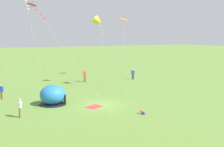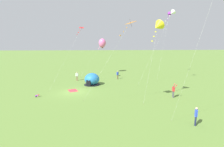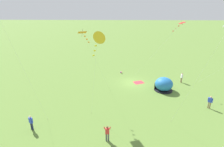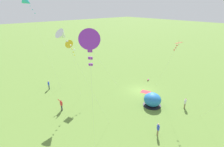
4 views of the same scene
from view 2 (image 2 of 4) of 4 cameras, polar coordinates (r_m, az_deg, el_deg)
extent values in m
plane|color=olive|center=(27.20, -12.40, -5.96)|extent=(300.00, 300.00, 0.00)
ellipsoid|color=#2672BF|center=(31.02, -6.56, -1.82)|extent=(2.70, 2.60, 2.10)
cylinder|color=black|center=(31.24, -6.52, -3.61)|extent=(2.81, 2.81, 0.10)
cube|color=black|center=(30.03, -7.68, -3.21)|extent=(0.45, 0.77, 1.10)
cube|color=#CC333D|center=(28.12, -12.65, -5.43)|extent=(2.07, 1.86, 0.01)
cylinder|color=purple|center=(26.38, -23.42, -6.69)|extent=(0.31, 0.37, 0.22)
sphere|color=beige|center=(26.37, -22.85, -6.59)|extent=(0.19, 0.19, 0.19)
cylinder|color=#D83F3F|center=(26.35, -22.87, -6.40)|extent=(0.24, 0.24, 0.06)
cylinder|color=beige|center=(26.50, -23.14, -6.79)|extent=(0.07, 0.07, 0.17)
cylinder|color=beige|center=(26.31, -23.14, -6.91)|extent=(0.07, 0.07, 0.17)
cylinder|color=navy|center=(26.49, -23.66, -6.87)|extent=(0.09, 0.09, 0.13)
cylinder|color=navy|center=(26.34, -23.66, -6.97)|extent=(0.09, 0.09, 0.13)
cylinder|color=#8C7251|center=(35.08, -11.50, -1.59)|extent=(0.15, 0.15, 0.88)
cylinder|color=#8C7251|center=(35.09, -11.18, -1.57)|extent=(0.15, 0.15, 0.88)
cube|color=white|center=(34.95, -11.38, -0.39)|extent=(0.30, 0.42, 0.60)
sphere|color=tan|center=(34.87, -11.41, 0.30)|extent=(0.22, 0.22, 0.22)
cylinder|color=white|center=(34.94, -11.79, -0.41)|extent=(0.09, 0.09, 0.58)
cylinder|color=white|center=(34.96, -10.97, -0.37)|extent=(0.09, 0.09, 0.58)
cylinder|color=#8C7251|center=(35.73, 1.74, -1.18)|extent=(0.15, 0.15, 0.88)
cylinder|color=#8C7251|center=(35.88, 1.93, -1.13)|extent=(0.15, 0.15, 0.88)
cube|color=blue|center=(35.67, 1.84, 0.01)|extent=(0.44, 0.43, 0.60)
sphere|color=tan|center=(35.60, 1.84, 0.69)|extent=(0.22, 0.22, 0.22)
cylinder|color=blue|center=(35.47, 1.60, -0.04)|extent=(0.09, 0.09, 0.58)
cylinder|color=blue|center=(35.87, 2.07, 0.07)|extent=(0.09, 0.09, 0.58)
cylinder|color=#4C4C51|center=(25.44, 19.26, -6.39)|extent=(0.15, 0.15, 0.88)
cylinder|color=#4C4C51|center=(25.26, 19.45, -6.51)|extent=(0.15, 0.15, 0.88)
cube|color=red|center=(25.16, 19.45, -4.83)|extent=(0.39, 0.25, 0.60)
sphere|color=brown|center=(25.06, 19.51, -3.88)|extent=(0.22, 0.22, 0.22)
cylinder|color=red|center=(25.34, 19.57, -3.65)|extent=(0.16, 0.39, 0.50)
cylinder|color=red|center=(24.88, 20.08, -3.93)|extent=(0.14, 0.39, 0.50)
cylinder|color=#1E2347|center=(18.07, 25.61, -13.61)|extent=(0.15, 0.15, 0.88)
cylinder|color=#1E2347|center=(17.88, 25.61, -13.86)|extent=(0.15, 0.15, 0.88)
cube|color=blue|center=(17.70, 25.79, -11.53)|extent=(0.45, 0.39, 0.60)
sphere|color=beige|center=(17.56, 25.90, -10.22)|extent=(0.22, 0.22, 0.22)
cylinder|color=blue|center=(17.94, 25.79, -11.25)|extent=(0.09, 0.09, 0.58)
cylinder|color=blue|center=(17.47, 25.80, -11.82)|extent=(0.09, 0.09, 0.58)
cylinder|color=silver|center=(16.14, 26.57, 9.84)|extent=(2.36, 2.80, 15.25)
cylinder|color=brown|center=(18.11, 18.75, -14.49)|extent=(0.03, 0.03, 0.06)
cylinder|color=silver|center=(30.05, -14.66, 5.19)|extent=(5.95, 4.69, 10.04)
cylinder|color=brown|center=(28.57, -19.92, -5.50)|extent=(0.03, 0.03, 0.06)
cube|color=red|center=(32.68, -9.93, 14.53)|extent=(0.85, 0.88, 0.27)
cylinder|color=#332314|center=(32.68, -9.93, 14.55)|extent=(0.20, 0.16, 0.65)
cube|color=red|center=(32.34, -10.45, 13.74)|extent=(0.20, 0.16, 0.12)
cube|color=red|center=(32.05, -10.90, 13.05)|extent=(0.13, 0.21, 0.12)
cube|color=red|center=(31.77, -11.35, 12.34)|extent=(0.20, 0.16, 0.12)
cylinder|color=silver|center=(31.35, 13.74, 7.62)|extent=(1.05, 5.89, 12.44)
cylinder|color=brown|center=(30.94, 8.35, -3.83)|extent=(0.03, 0.03, 0.06)
cone|color=white|center=(33.21, 19.01, 18.26)|extent=(1.09, 1.28, 1.16)
cube|color=white|center=(32.92, 18.32, 17.46)|extent=(0.21, 0.14, 0.12)
cube|color=white|center=(32.68, 17.74, 16.76)|extent=(0.21, 0.10, 0.12)
cube|color=white|center=(32.45, 17.14, 16.04)|extent=(0.21, 0.09, 0.12)
cylinder|color=silver|center=(39.13, -6.73, 4.50)|extent=(4.63, 4.97, 7.31)
cylinder|color=brown|center=(37.57, -10.55, -1.43)|extent=(0.03, 0.03, 0.06)
ellipsoid|color=pink|center=(41.23, -3.19, 9.91)|extent=(1.65, 1.65, 2.08)
cube|color=brown|center=(41.24, -3.18, 8.48)|extent=(0.41, 0.41, 0.30)
cube|color=pink|center=(40.93, -3.64, 9.29)|extent=(0.21, 0.14, 0.12)
cube|color=pink|center=(40.68, -4.01, 8.74)|extent=(0.18, 0.19, 0.12)
cube|color=pink|center=(40.44, -4.39, 8.19)|extent=(0.18, 0.19, 0.12)
cylinder|color=silver|center=(37.59, 16.41, 8.67)|extent=(6.33, 4.24, 13.51)
cylinder|color=brown|center=(34.68, 14.40, -2.53)|extent=(0.03, 0.03, 0.06)
cone|color=purple|center=(41.74, 18.17, 17.99)|extent=(1.25, 1.22, 1.03)
cube|color=purple|center=(41.26, 18.00, 17.39)|extent=(0.19, 0.18, 0.12)
cube|color=purple|center=(40.86, 17.86, 16.87)|extent=(0.20, 0.16, 0.12)
cube|color=purple|center=(40.46, 17.72, 16.34)|extent=(0.18, 0.18, 0.12)
cylinder|color=silver|center=(20.60, -2.38, 2.65)|extent=(2.70, 5.50, 9.48)
cylinder|color=brown|center=(23.07, -9.31, -8.69)|extent=(0.03, 0.03, 0.06)
cube|color=orange|center=(19.48, 6.08, 16.15)|extent=(1.21, 1.19, 0.33)
cylinder|color=#332314|center=(19.48, 6.08, 16.18)|extent=(0.15, 0.28, 0.85)
cube|color=orange|center=(19.56, 4.80, 14.73)|extent=(0.21, 0.09, 0.12)
cube|color=orange|center=(19.64, 3.74, 13.51)|extent=(0.20, 0.08, 0.12)
cube|color=orange|center=(19.73, 2.70, 12.31)|extent=(0.20, 0.15, 0.12)
cylinder|color=silver|center=(21.67, 12.43, 2.58)|extent=(1.21, 1.79, 9.33)
cylinder|color=brown|center=(21.95, 10.16, -9.71)|extent=(0.03, 0.03, 0.06)
cone|color=yellow|center=(22.42, 14.70, 14.68)|extent=(1.87, 1.94, 1.58)
cube|color=yellow|center=(22.10, 14.07, 13.10)|extent=(0.21, 0.13, 0.12)
cube|color=yellow|center=(21.85, 13.54, 11.71)|extent=(0.19, 0.17, 0.12)
cube|color=yellow|center=(21.62, 13.00, 10.30)|extent=(0.19, 0.17, 0.12)
camera|label=1|loc=(46.70, -41.73, 7.29)|focal=42.00mm
camera|label=3|loc=(33.33, 42.69, 15.82)|focal=28.00mm
camera|label=4|loc=(48.63, 19.98, 18.28)|focal=28.00mm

